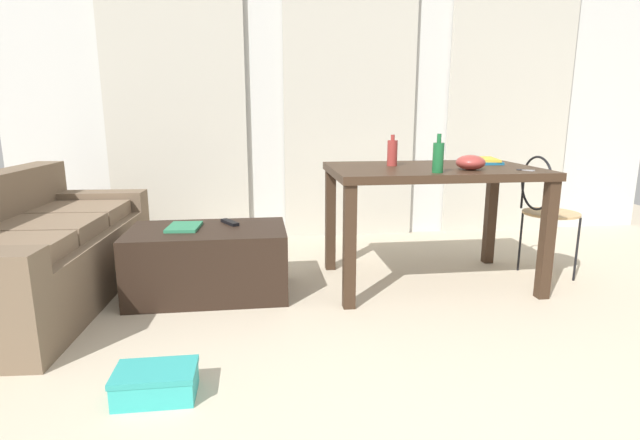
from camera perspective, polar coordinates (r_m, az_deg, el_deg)
ground_plane at (r=2.88m, az=10.61°, el=-11.17°), size 7.78×7.78×0.00m
wall_back at (r=4.60m, az=3.34°, el=14.07°), size 5.97×0.10×2.54m
curtains at (r=4.52m, az=3.52°, el=12.39°), size 4.25×0.03×2.27m
couch at (r=3.47m, az=-30.44°, el=-3.38°), size 0.92×1.90×0.78m
coffee_table at (r=3.19m, az=-12.85°, el=-4.76°), size 0.97×0.57×0.43m
craft_table at (r=3.31m, az=12.91°, el=4.23°), size 1.34×0.84×0.79m
wire_chair at (r=3.72m, az=24.67°, el=1.88°), size 0.38×0.38×0.86m
bottle_near at (r=2.97m, az=13.63°, el=7.17°), size 0.06×0.06×0.23m
bottle_far at (r=3.30m, az=8.44°, el=7.79°), size 0.07×0.07×0.21m
bowl at (r=3.18m, az=17.16°, el=6.44°), size 0.18×0.18×0.09m
book_stack at (r=3.62m, az=18.49°, el=6.58°), size 0.24×0.32×0.03m
scissors at (r=3.27m, az=22.64°, el=5.42°), size 0.09×0.10×0.00m
tv_remote_primary at (r=3.23m, az=-10.49°, el=-0.27°), size 0.13×0.18×0.02m
magazine at (r=3.17m, az=-15.59°, el=-0.79°), size 0.21×0.27×0.02m
shoebox at (r=2.21m, az=-18.61°, el=-17.58°), size 0.33×0.21×0.13m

